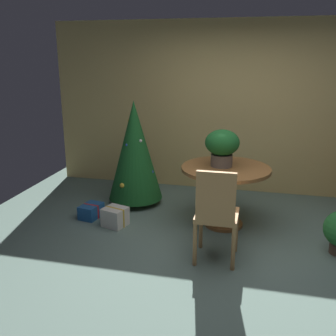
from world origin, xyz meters
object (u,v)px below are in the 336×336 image
flower_vase (222,145)px  wooden_chair_near (216,211)px  gift_box_cream (115,217)px  holiday_tree (135,150)px  gift_box_blue (91,211)px  round_dining_table (225,184)px

flower_vase → wooden_chair_near: (0.06, -0.97, -0.46)m
wooden_chair_near → gift_box_cream: size_ratio=3.06×
holiday_tree → gift_box_blue: (-0.41, -0.65, -0.70)m
gift_box_blue → round_dining_table: bearing=5.7°
flower_vase → holiday_tree: bearing=160.5°
round_dining_table → gift_box_cream: bearing=-165.6°
round_dining_table → holiday_tree: size_ratio=0.73×
round_dining_table → gift_box_cream: 1.44m
flower_vase → holiday_tree: 1.37m
wooden_chair_near → holiday_tree: bearing=133.1°
flower_vase → gift_box_cream: size_ratio=1.36×
round_dining_table → holiday_tree: (-1.33, 0.48, 0.24)m
gift_box_blue → wooden_chair_near: bearing=-23.8°
flower_vase → wooden_chair_near: flower_vase is taller
round_dining_table → gift_box_blue: bearing=-174.3°
gift_box_cream → gift_box_blue: 0.44m
round_dining_table → wooden_chair_near: size_ratio=1.07×
round_dining_table → holiday_tree: bearing=160.1°
wooden_chair_near → gift_box_blue: size_ratio=2.94×
flower_vase → gift_box_cream: (-1.27, -0.37, -0.91)m
wooden_chair_near → holiday_tree: 1.96m
round_dining_table → flower_vase: size_ratio=2.41×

